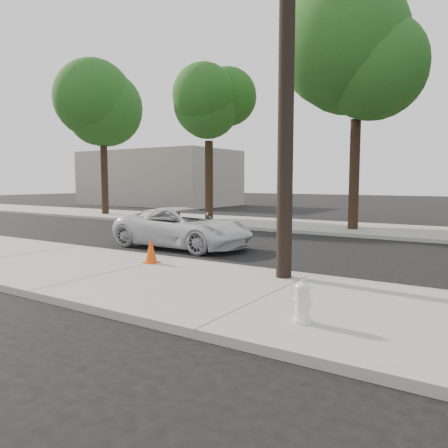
{
  "coord_description": "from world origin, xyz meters",
  "views": [
    {
      "loc": [
        7.63,
        -11.33,
        2.26
      ],
      "look_at": [
        0.73,
        -0.69,
        1.0
      ],
      "focal_mm": 35.0,
      "sensor_mm": 36.0,
      "label": 1
    }
  ],
  "objects_px": {
    "police_cruiser": "(183,228)",
    "traffic_cone": "(151,250)",
    "utility_pole": "(287,64)",
    "fire_hydrant": "(302,303)"
  },
  "relations": [
    {
      "from": "police_cruiser",
      "to": "fire_hydrant",
      "type": "height_order",
      "value": "police_cruiser"
    },
    {
      "from": "police_cruiser",
      "to": "fire_hydrant",
      "type": "xyz_separation_m",
      "value": [
        6.67,
        -5.58,
        -0.24
      ]
    },
    {
      "from": "police_cruiser",
      "to": "traffic_cone",
      "type": "height_order",
      "value": "police_cruiser"
    },
    {
      "from": "police_cruiser",
      "to": "fire_hydrant",
      "type": "relative_size",
      "value": 7.98
    },
    {
      "from": "utility_pole",
      "to": "traffic_cone",
      "type": "bearing_deg",
      "value": -174.62
    },
    {
      "from": "utility_pole",
      "to": "traffic_cone",
      "type": "xyz_separation_m",
      "value": [
        -3.59,
        -0.34,
        -4.22
      ]
    },
    {
      "from": "police_cruiser",
      "to": "traffic_cone",
      "type": "xyz_separation_m",
      "value": [
        1.52,
        -3.25,
        -0.2
      ]
    },
    {
      "from": "police_cruiser",
      "to": "traffic_cone",
      "type": "distance_m",
      "value": 3.59
    },
    {
      "from": "traffic_cone",
      "to": "police_cruiser",
      "type": "bearing_deg",
      "value": 115.08
    },
    {
      "from": "utility_pole",
      "to": "traffic_cone",
      "type": "distance_m",
      "value": 5.55
    }
  ]
}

